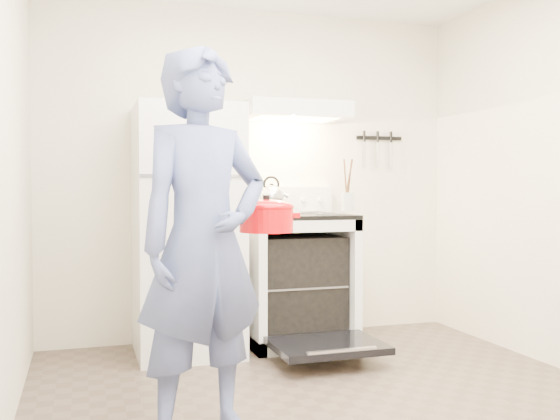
{
  "coord_description": "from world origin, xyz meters",
  "views": [
    {
      "loc": [
        -1.27,
        -2.83,
        1.14
      ],
      "look_at": [
        -0.05,
        1.0,
        1.0
      ],
      "focal_mm": 40.0,
      "sensor_mm": 36.0,
      "label": 1
    }
  ],
  "objects_px": {
    "refrigerator": "(187,230)",
    "stove_body": "(297,281)",
    "dutch_oven": "(266,220)",
    "person": "(204,244)",
    "tea_kettle": "(271,195)"
  },
  "relations": [
    {
      "from": "refrigerator",
      "to": "stove_body",
      "type": "xyz_separation_m",
      "value": [
        0.81,
        0.02,
        -0.39
      ]
    },
    {
      "from": "dutch_oven",
      "to": "person",
      "type": "bearing_deg",
      "value": -148.3
    },
    {
      "from": "tea_kettle",
      "to": "person",
      "type": "height_order",
      "value": "person"
    },
    {
      "from": "refrigerator",
      "to": "stove_body",
      "type": "bearing_deg",
      "value": 1.77
    },
    {
      "from": "person",
      "to": "dutch_oven",
      "type": "bearing_deg",
      "value": 12.08
    },
    {
      "from": "tea_kettle",
      "to": "person",
      "type": "relative_size",
      "value": 0.16
    },
    {
      "from": "tea_kettle",
      "to": "dutch_oven",
      "type": "xyz_separation_m",
      "value": [
        -0.45,
        -1.4,
        -0.11
      ]
    },
    {
      "from": "dutch_oven",
      "to": "stove_body",
      "type": "bearing_deg",
      "value": 64.73
    },
    {
      "from": "tea_kettle",
      "to": "dutch_oven",
      "type": "relative_size",
      "value": 0.82
    },
    {
      "from": "refrigerator",
      "to": "stove_body",
      "type": "height_order",
      "value": "refrigerator"
    },
    {
      "from": "person",
      "to": "stove_body",
      "type": "bearing_deg",
      "value": 37.84
    },
    {
      "from": "stove_body",
      "to": "person",
      "type": "bearing_deg",
      "value": -122.54
    },
    {
      "from": "refrigerator",
      "to": "tea_kettle",
      "type": "xyz_separation_m",
      "value": [
        0.64,
        0.11,
        0.24
      ]
    },
    {
      "from": "refrigerator",
      "to": "person",
      "type": "relative_size",
      "value": 0.96
    },
    {
      "from": "stove_body",
      "to": "dutch_oven",
      "type": "xyz_separation_m",
      "value": [
        -0.62,
        -1.31,
        0.52
      ]
    }
  ]
}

